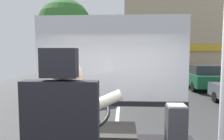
{
  "coord_description": "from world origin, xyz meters",
  "views": [
    {
      "loc": [
        0.21,
        -1.78,
        2.18
      ],
      "look_at": [
        0.02,
        1.6,
        1.9
      ],
      "focal_mm": 33.56,
      "sensor_mm": 36.0,
      "label": 1
    }
  ],
  "objects": [
    {
      "name": "parked_car_green",
      "position": [
        4.91,
        11.08,
        0.74
      ],
      "size": [
        1.88,
        4.01,
        1.44
      ],
      "color": "#195633",
      "rests_on": "ground"
    },
    {
      "name": "parked_car_white",
      "position": [
        5.25,
        17.14,
        0.67
      ],
      "size": [
        1.91,
        3.87,
        1.3
      ],
      "color": "silver",
      "rests_on": "ground"
    },
    {
      "name": "windshield_panel",
      "position": [
        0.0,
        1.62,
        1.88
      ],
      "size": [
        2.5,
        0.08,
        1.48
      ],
      "color": "silver"
    },
    {
      "name": "handrail_pole",
      "position": [
        0.87,
        -0.37,
        1.93
      ],
      "size": [
        0.04,
        0.04,
        2.2
      ],
      "color": "#B7B7BC",
      "rests_on": "bus_floor"
    },
    {
      "name": "bus_driver",
      "position": [
        -0.19,
        -0.3,
        1.64
      ],
      "size": [
        0.79,
        0.59,
        0.79
      ],
      "color": "#282833",
      "rests_on": "driver_seat"
    },
    {
      "name": "ground",
      "position": [
        0.0,
        8.8,
        -0.02
      ],
      "size": [
        18.0,
        44.0,
        0.06
      ],
      "color": "#313131"
    },
    {
      "name": "shop_building",
      "position": [
        5.62,
        17.61,
        3.39
      ],
      "size": [
        10.77,
        5.39,
        6.78
      ],
      "color": "tan",
      "rests_on": "ground"
    },
    {
      "name": "street_tree",
      "position": [
        -3.12,
        9.98,
        3.65
      ],
      "size": [
        2.99,
        2.99,
        5.16
      ],
      "color": "#4C3828",
      "rests_on": "ground"
    },
    {
      "name": "fare_box",
      "position": [
        0.81,
        0.61,
        1.21
      ],
      "size": [
        0.22,
        0.2,
        0.76
      ],
      "color": "#333338",
      "rests_on": "bus_floor"
    }
  ]
}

